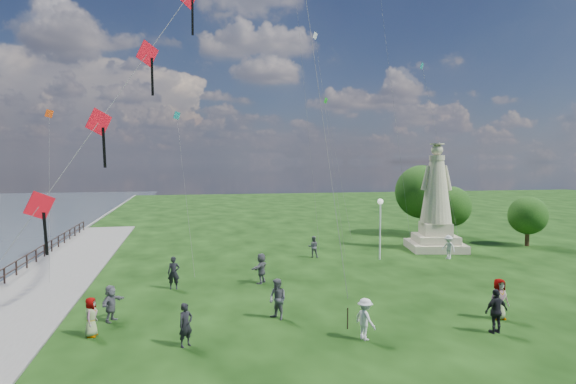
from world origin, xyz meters
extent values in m
cube|color=slate|center=(-14.00, 8.00, 0.05)|extent=(5.00, 60.00, 0.10)
cylinder|color=black|center=(-16.30, 14.00, 0.50)|extent=(0.11, 0.11, 1.00)
cylinder|color=black|center=(-16.30, 16.00, 0.50)|extent=(0.11, 0.11, 1.00)
cylinder|color=black|center=(-16.30, 18.00, 0.50)|extent=(0.11, 0.11, 1.00)
cylinder|color=black|center=(-16.30, 20.00, 0.50)|extent=(0.11, 0.11, 1.00)
cylinder|color=black|center=(-16.30, 22.00, 0.50)|extent=(0.11, 0.11, 1.00)
cylinder|color=black|center=(-16.30, 24.00, 0.50)|extent=(0.11, 0.11, 1.00)
cylinder|color=black|center=(-16.30, 26.00, 0.50)|extent=(0.11, 0.11, 1.00)
cylinder|color=black|center=(-16.30, 28.00, 0.50)|extent=(0.11, 0.11, 1.00)
cylinder|color=black|center=(-16.30, 30.00, 0.50)|extent=(0.11, 0.11, 1.00)
cylinder|color=black|center=(-16.30, 32.00, 0.50)|extent=(0.11, 0.11, 1.00)
cylinder|color=black|center=(-16.30, 34.00, 0.50)|extent=(0.11, 0.11, 1.00)
cylinder|color=black|center=(-16.30, 36.00, 0.50)|extent=(0.11, 0.11, 1.00)
cube|color=tan|center=(13.47, 19.03, 0.30)|extent=(5.01, 5.01, 0.60)
cube|color=tan|center=(13.47, 19.03, 0.90)|extent=(3.82, 3.82, 0.60)
cube|color=tan|center=(13.47, 19.03, 1.69)|extent=(2.63, 2.63, 0.99)
cylinder|color=tan|center=(13.47, 19.03, 7.36)|extent=(1.43, 1.43, 0.40)
sphere|color=tan|center=(13.47, 19.03, 7.98)|extent=(0.92, 0.92, 0.92)
cylinder|color=tan|center=(13.47, 19.03, 8.46)|extent=(1.09, 1.09, 0.10)
cylinder|color=silver|center=(7.56, 16.31, 2.04)|extent=(0.12, 0.12, 4.08)
sphere|color=white|center=(7.56, 16.31, 4.20)|extent=(0.41, 0.41, 0.41)
cylinder|color=#382314|center=(17.62, 23.77, 0.92)|extent=(0.36, 0.36, 1.83)
sphere|color=#163D10|center=(17.62, 23.77, 2.98)|extent=(3.67, 3.67, 3.67)
cylinder|color=#382314|center=(21.89, 19.00, 0.79)|extent=(0.36, 0.36, 1.59)
sphere|color=#163D10|center=(21.89, 19.00, 2.58)|extent=(3.17, 3.17, 3.17)
cylinder|color=#382314|center=(16.19, 26.56, 1.28)|extent=(0.36, 0.36, 2.57)
sphere|color=#163D10|center=(16.19, 26.56, 4.17)|extent=(5.14, 5.14, 5.14)
imported|color=black|center=(-6.17, 2.45, 0.84)|extent=(0.73, 0.68, 1.67)
imported|color=#595960|center=(-2.15, 4.84, 0.91)|extent=(0.95, 1.04, 1.82)
imported|color=silver|center=(0.77, 1.70, 0.83)|extent=(0.88, 1.19, 1.65)
imported|color=black|center=(6.30, 1.25, 0.92)|extent=(1.12, 0.66, 1.83)
imported|color=#595960|center=(7.53, 2.78, 0.92)|extent=(0.91, 0.57, 1.84)
imported|color=#595960|center=(-9.39, 6.12, 0.81)|extent=(1.25, 1.63, 1.62)
imported|color=black|center=(-6.81, 11.09, 0.90)|extent=(0.69, 0.49, 1.81)
imported|color=#595960|center=(3.05, 18.02, 0.79)|extent=(0.85, 0.62, 1.58)
imported|color=silver|center=(12.51, 15.44, 0.86)|extent=(0.97, 1.25, 1.72)
imported|color=#595960|center=(-9.90, 4.34, 0.80)|extent=(0.59, 0.84, 1.59)
imported|color=#595960|center=(-1.87, 11.37, 0.88)|extent=(1.51, 1.73, 1.75)
cube|color=red|center=(-10.90, 1.52, 5.57)|extent=(0.87, 0.64, 1.03)
cube|color=black|center=(-10.72, 1.42, 4.62)|extent=(0.10, 0.28, 1.48)
cube|color=red|center=(-9.23, 3.14, 8.50)|extent=(0.87, 0.64, 1.03)
cube|color=black|center=(-9.05, 3.04, 7.55)|extent=(0.10, 0.28, 1.48)
cube|color=red|center=(-7.56, 4.76, 11.44)|extent=(0.87, 0.64, 1.03)
cube|color=black|center=(-7.38, 4.66, 10.49)|extent=(0.10, 0.28, 1.48)
cube|color=black|center=(-5.71, 6.28, 13.42)|extent=(0.10, 0.28, 1.48)
cylinder|color=black|center=(0.50, 3.00, 0.45)|extent=(0.06, 0.06, 0.90)
cube|color=#168285|center=(-6.62, 18.38, 10.24)|extent=(0.51, 0.39, 0.57)
cylinder|color=#595959|center=(-6.12, 15.88, 5.14)|extent=(1.02, 5.02, 10.19)
cube|color=silver|center=(4.32, 22.33, 17.24)|extent=(0.51, 0.39, 0.57)
cylinder|color=#595959|center=(4.82, 19.83, 8.64)|extent=(1.02, 5.02, 17.19)
cylinder|color=#595959|center=(10.94, 21.58, 11.38)|extent=(1.02, 5.02, 22.66)
cube|color=green|center=(7.37, 29.51, 13.02)|extent=(0.51, 0.39, 0.57)
cylinder|color=#595959|center=(7.87, 27.01, 6.53)|extent=(1.02, 5.02, 12.97)
cube|color=#DD410E|center=(-14.83, 18.60, 10.21)|extent=(0.51, 0.39, 0.57)
cylinder|color=#595959|center=(-14.33, 16.10, 5.13)|extent=(1.02, 5.02, 10.17)
cylinder|color=#595959|center=(3.57, 22.36, 11.68)|extent=(1.02, 5.02, 23.26)
cube|color=#168285|center=(13.60, 22.03, 15.16)|extent=(0.51, 0.39, 0.57)
cylinder|color=#595959|center=(14.10, 19.53, 7.61)|extent=(1.02, 5.02, 15.11)
camera|label=1|loc=(-6.12, -15.89, 7.02)|focal=30.00mm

